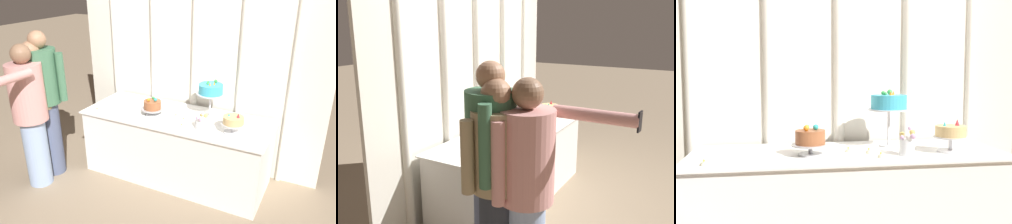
% 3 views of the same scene
% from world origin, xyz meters
% --- Properties ---
extents(ground_plane, '(24.00, 24.00, 0.00)m').
position_xyz_m(ground_plane, '(0.00, 0.00, 0.00)').
color(ground_plane, gray).
extents(draped_curtain, '(3.03, 0.15, 2.74)m').
position_xyz_m(draped_curtain, '(-0.03, 0.57, 1.45)').
color(draped_curtain, white).
rests_on(draped_curtain, ground_plane).
extents(cake_table, '(2.09, 0.81, 0.76)m').
position_xyz_m(cake_table, '(0.00, 0.10, 0.38)').
color(cake_table, white).
rests_on(cake_table, ground_plane).
extents(cake_display_leftmost, '(0.25, 0.25, 0.20)m').
position_xyz_m(cake_display_leftmost, '(-0.26, 0.02, 0.87)').
color(cake_display_leftmost, '#B2B2B7').
rests_on(cake_display_leftmost, cake_table).
extents(cake_display_center, '(0.31, 0.31, 0.41)m').
position_xyz_m(cake_display_center, '(0.33, 0.26, 1.07)').
color(cake_display_center, silver).
rests_on(cake_display_center, cake_table).
extents(cake_display_rightmost, '(0.23, 0.23, 0.22)m').
position_xyz_m(cake_display_rightmost, '(0.68, -0.03, 0.89)').
color(cake_display_rightmost, silver).
rests_on(cake_display_rightmost, cake_table).
extents(flower_vase, '(0.11, 0.15, 0.19)m').
position_xyz_m(flower_vase, '(0.36, -0.08, 0.83)').
color(flower_vase, silver).
rests_on(flower_vase, cake_table).
extents(tealight_far_left, '(0.04, 0.04, 0.04)m').
position_xyz_m(tealight_far_left, '(-0.89, -0.17, 0.77)').
color(tealight_far_left, beige).
rests_on(tealight_far_left, cake_table).
extents(tealight_near_left, '(0.04, 0.04, 0.04)m').
position_xyz_m(tealight_near_left, '(0.00, 0.09, 0.78)').
color(tealight_near_left, beige).
rests_on(tealight_near_left, cake_table).
extents(tealight_near_right, '(0.04, 0.04, 0.04)m').
position_xyz_m(tealight_near_right, '(0.12, 0.01, 0.78)').
color(tealight_near_right, beige).
rests_on(tealight_near_right, cake_table).
extents(tealight_far_right, '(0.04, 0.04, 0.04)m').
position_xyz_m(tealight_far_right, '(0.17, -0.12, 0.78)').
color(tealight_far_right, beige).
rests_on(tealight_far_right, cake_table).
extents(guest_man_pink_jacket, '(0.48, 0.45, 1.69)m').
position_xyz_m(guest_man_pink_jacket, '(-1.34, -0.48, 0.92)').
color(guest_man_pink_jacket, '#4C5675').
rests_on(guest_man_pink_jacket, ground_plane).
extents(guest_man_dark_suit, '(0.45, 0.45, 1.59)m').
position_xyz_m(guest_man_dark_suit, '(-1.39, -0.55, 0.87)').
color(guest_man_dark_suit, '#282D38').
rests_on(guest_man_dark_suit, ground_plane).
extents(guest_girl_blue_dress, '(0.49, 0.88, 1.60)m').
position_xyz_m(guest_girl_blue_dress, '(-1.31, -0.74, 0.87)').
color(guest_girl_blue_dress, '#93ADD6').
rests_on(guest_girl_blue_dress, ground_plane).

